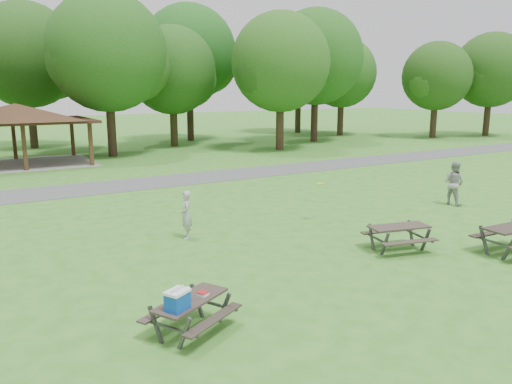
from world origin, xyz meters
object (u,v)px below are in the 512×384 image
object	(u,v)px
frisbee_thrower	(186,215)
frisbee_catcher	(454,183)
picnic_table_near	(187,304)
picnic_table_middle	(399,232)

from	to	relation	value
frisbee_thrower	frisbee_catcher	distance (m)	11.25
picnic_table_near	picnic_table_middle	world-z (taller)	picnic_table_near
picnic_table_near	picnic_table_middle	bearing A→B (deg)	12.17
picnic_table_near	frisbee_catcher	bearing A→B (deg)	18.58
picnic_table_near	frisbee_thrower	size ratio (longest dim) A/B	1.34
picnic_table_middle	picnic_table_near	bearing A→B (deg)	-167.83
picnic_table_middle	frisbee_catcher	xyz separation A→B (m)	(6.34, 3.02, 0.32)
picnic_table_near	picnic_table_middle	xyz separation A→B (m)	(7.38, 1.59, -0.09)
picnic_table_near	frisbee_catcher	xyz separation A→B (m)	(13.71, 4.61, 0.23)
picnic_table_middle	frisbee_catcher	bearing A→B (deg)	25.46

